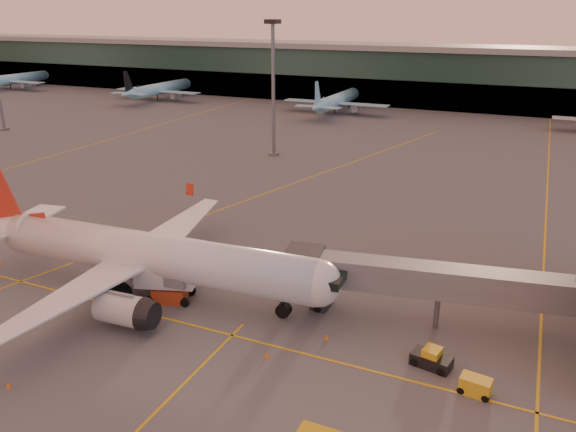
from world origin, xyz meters
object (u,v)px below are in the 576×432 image
at_px(gpu_cart, 475,386).
at_px(pushback_tug, 431,359).
at_px(main_airplane, 142,255).
at_px(catering_truck, 167,277).

xyz_separation_m(gpu_cart, pushback_tug, (-3.67, 2.16, 0.00)).
height_order(main_airplane, pushback_tug, main_airplane).
height_order(main_airplane, catering_truck, main_airplane).
bearing_deg(main_airplane, pushback_tug, -5.10).
distance_m(catering_truck, gpu_cart, 29.83).
height_order(gpu_cart, pushback_tug, pushback_tug).
bearing_deg(catering_truck, pushback_tug, -19.42).
bearing_deg(pushback_tug, main_airplane, -170.53).
bearing_deg(gpu_cart, pushback_tug, 156.90).
relative_size(catering_truck, gpu_cart, 2.55).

